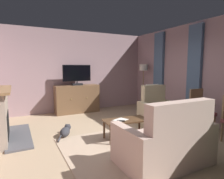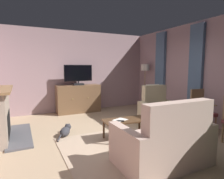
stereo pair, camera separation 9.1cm
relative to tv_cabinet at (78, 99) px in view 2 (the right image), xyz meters
The scene contains 16 objects.
ground_plane 2.78m from the tv_cabinet, 88.26° to the right, with size 5.90×6.67×0.04m, color tan.
wall_back 1.03m from the tv_cabinet, 76.63° to the left, with size 5.90×0.10×2.84m, color gray.
wall_right_with_window 4.02m from the tv_cabinet, 44.50° to the right, with size 0.10×6.67×2.84m, color #A6858B.
curtain_panel_near 3.88m from the tv_cabinet, 44.04° to the right, with size 0.10×0.44×2.39m, color slate.
curtain_panel_far 3.09m from the tv_cabinet, 22.06° to the right, with size 0.10×0.44×2.39m, color slate.
rug_central 3.26m from the tv_cabinet, 93.21° to the right, with size 2.03×2.02×0.01m, color tan.
tv_cabinet is the anchor object (origin of this frame).
television 0.87m from the tv_cabinet, 90.00° to the right, with size 0.96×0.20×0.69m.
coffee_table 2.89m from the tv_cabinet, 85.45° to the right, with size 1.02×0.56×0.44m.
tv_remote 2.96m from the tv_cabinet, 89.04° to the right, with size 0.17×0.05×0.02m, color black.
folded_newspaper 2.86m from the tv_cabinet, 88.02° to the right, with size 0.30×0.22×0.01m, color silver.
sofa_floral 4.12m from the tv_cabinet, 86.78° to the right, with size 1.49×0.91×1.08m.
armchair_beside_cabinet 2.89m from the tv_cabinet, 58.90° to the right, with size 1.00×0.88×1.10m.
side_chair_nearest_door 3.89m from the tv_cabinet, 56.89° to the right, with size 0.48×0.47×1.03m.
cat 2.31m from the tv_cabinet, 113.60° to the right, with size 0.44×0.63×0.23m.
floor_lamp 2.64m from the tv_cabinet, 11.35° to the right, with size 0.32×0.32×1.68m.
Camera 2 is at (-1.89, -3.62, 1.57)m, focal length 30.35 mm.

